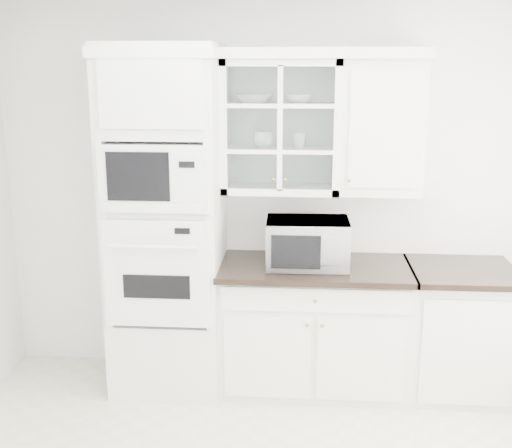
{
  "coord_description": "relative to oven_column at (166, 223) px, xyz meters",
  "views": [
    {
      "loc": [
        0.19,
        -2.8,
        2.29
      ],
      "look_at": [
        -0.1,
        1.05,
        1.3
      ],
      "focal_mm": 45.0,
      "sensor_mm": 36.0,
      "label": 1
    }
  ],
  "objects": [
    {
      "name": "room_shell",
      "position": [
        0.75,
        -0.99,
        0.58
      ],
      "size": [
        4.0,
        3.5,
        2.7
      ],
      "color": "white",
      "rests_on": "ground"
    },
    {
      "name": "oven_column",
      "position": [
        0.0,
        0.0,
        0.0
      ],
      "size": [
        0.76,
        0.68,
        2.4
      ],
      "color": "white",
      "rests_on": "ground"
    },
    {
      "name": "base_cabinet_run",
      "position": [
        1.03,
        0.03,
        -0.74
      ],
      "size": [
        1.32,
        0.67,
        0.92
      ],
      "color": "white",
      "rests_on": "ground"
    },
    {
      "name": "extra_base_cabinet",
      "position": [
        2.03,
        0.03,
        -0.74
      ],
      "size": [
        0.72,
        0.67,
        0.92
      ],
      "color": "white",
      "rests_on": "ground"
    },
    {
      "name": "upper_cabinet_glass",
      "position": [
        0.78,
        0.17,
        0.65
      ],
      "size": [
        0.8,
        0.33,
        0.9
      ],
      "color": "white",
      "rests_on": "room_shell"
    },
    {
      "name": "upper_cabinet_solid",
      "position": [
        1.46,
        0.17,
        0.65
      ],
      "size": [
        0.55,
        0.33,
        0.9
      ],
      "primitive_type": "cube",
      "color": "white",
      "rests_on": "room_shell"
    },
    {
      "name": "crown_molding",
      "position": [
        0.68,
        0.14,
        1.14
      ],
      "size": [
        2.14,
        0.38,
        0.07
      ],
      "primitive_type": "cube",
      "color": "white",
      "rests_on": "room_shell"
    },
    {
      "name": "countertop_microwave",
      "position": [
        0.97,
        0.01,
        -0.12
      ],
      "size": [
        0.57,
        0.47,
        0.32
      ],
      "primitive_type": "imported",
      "rotation": [
        0.0,
        0.0,
        3.16
      ],
      "color": "white",
      "rests_on": "base_cabinet_run"
    },
    {
      "name": "bowl_a",
      "position": [
        0.6,
        0.15,
        0.84
      ],
      "size": [
        0.29,
        0.29,
        0.06
      ],
      "primitive_type": "imported",
      "rotation": [
        0.0,
        0.0,
        -0.21
      ],
      "color": "white",
      "rests_on": "upper_cabinet_glass"
    },
    {
      "name": "bowl_b",
      "position": [
        0.9,
        0.15,
        0.84
      ],
      "size": [
        0.23,
        0.23,
        0.06
      ],
      "primitive_type": "imported",
      "rotation": [
        0.0,
        0.0,
        0.3
      ],
      "color": "white",
      "rests_on": "upper_cabinet_glass"
    },
    {
      "name": "cup_a",
      "position": [
        0.66,
        0.16,
        0.56
      ],
      "size": [
        0.17,
        0.17,
        0.11
      ],
      "primitive_type": "imported",
      "rotation": [
        0.0,
        0.0,
        0.31
      ],
      "color": "white",
      "rests_on": "upper_cabinet_glass"
    },
    {
      "name": "cup_b",
      "position": [
        0.91,
        0.16,
        0.56
      ],
      "size": [
        0.11,
        0.11,
        0.1
      ],
      "primitive_type": "imported",
      "rotation": [
        0.0,
        0.0,
        0.01
      ],
      "color": "white",
      "rests_on": "upper_cabinet_glass"
    }
  ]
}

